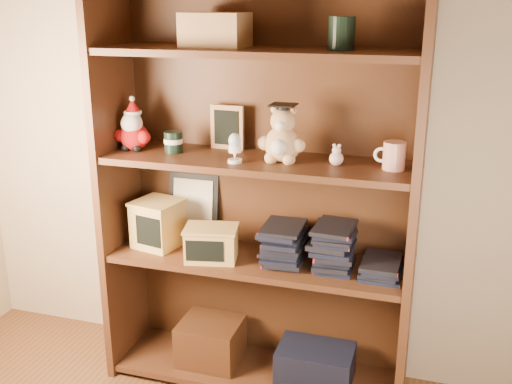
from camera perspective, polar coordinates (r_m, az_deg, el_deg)
room_envelope at (r=0.91m, az=-17.32°, el=10.96°), size 3.04×3.04×2.51m
bookcase at (r=2.32m, az=0.31°, el=-0.60°), size 1.20×0.35×1.60m
shelf_lower at (r=2.36m, az=0.00°, el=-6.54°), size 1.14×0.33×0.02m
shelf_upper at (r=2.23m, az=0.00°, el=2.88°), size 1.14×0.33×0.02m
santa_plush at (r=2.39m, az=-11.62°, el=5.82°), size 0.15×0.11×0.22m
teachers_tin at (r=2.33m, az=-7.87°, el=4.76°), size 0.07×0.07×0.08m
chalkboard_plaque at (r=2.36m, az=-2.75°, el=6.12°), size 0.14×0.07×0.17m
egg_cup at (r=2.16m, az=-2.04°, el=4.33°), size 0.05×0.05×0.11m
grad_teddy_bear at (r=2.17m, az=2.52°, el=5.04°), size 0.18×0.15×0.22m
pink_figurine at (r=2.15m, az=7.67°, el=3.35°), size 0.05×0.05×0.08m
teacher_mug at (r=2.12m, az=12.97°, el=3.39°), size 0.11×0.08×0.10m
certificate_frame at (r=2.53m, az=-5.97°, el=-1.31°), size 0.22×0.06×0.27m
treats_box at (r=2.46m, az=-9.33°, el=-2.95°), size 0.21×0.21×0.19m
pencils_box at (r=2.32m, az=-4.29°, el=-4.87°), size 0.23×0.18×0.13m
book_stack_left at (r=2.30m, az=2.68°, el=-4.77°), size 0.14×0.20×0.16m
book_stack_mid at (r=2.26m, az=7.41°, el=-5.29°), size 0.14×0.20×0.16m
book_stack_right at (r=2.26m, az=12.03°, el=-6.89°), size 0.14×0.20×0.06m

